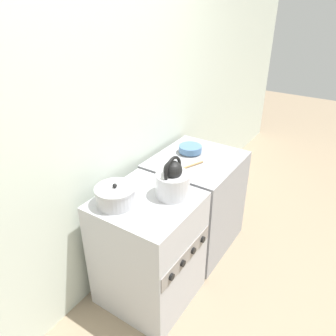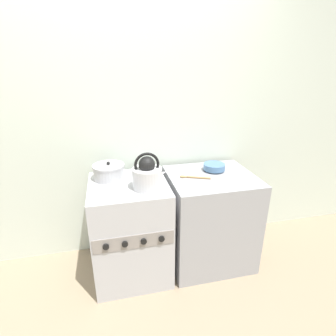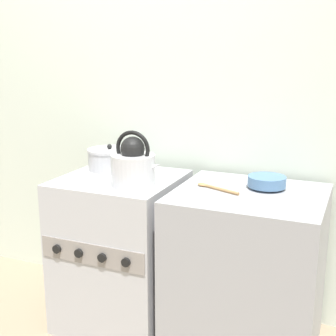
% 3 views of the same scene
% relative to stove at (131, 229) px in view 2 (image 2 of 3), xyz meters
% --- Properties ---
extents(ground_plane, '(12.00, 12.00, 0.00)m').
position_rel_stove_xyz_m(ground_plane, '(0.00, -0.30, -0.42)').
color(ground_plane, gray).
extents(wall_back, '(7.00, 0.06, 2.50)m').
position_rel_stove_xyz_m(wall_back, '(0.00, 0.41, 0.83)').
color(wall_back, silver).
rests_on(wall_back, ground_plane).
extents(stove, '(0.60, 0.63, 0.83)m').
position_rel_stove_xyz_m(stove, '(0.00, 0.00, 0.00)').
color(stove, '#B2B2B7').
rests_on(stove, ground_plane).
extents(counter, '(0.71, 0.64, 0.83)m').
position_rel_stove_xyz_m(counter, '(0.70, 0.02, -0.00)').
color(counter, '#99999E').
rests_on(counter, ground_plane).
extents(kettle, '(0.27, 0.22, 0.28)m').
position_rel_stove_xyz_m(kettle, '(0.14, -0.11, 0.52)').
color(kettle, silver).
rests_on(kettle, stove).
extents(cooking_pot, '(0.25, 0.25, 0.15)m').
position_rel_stove_xyz_m(cooking_pot, '(-0.14, 0.13, 0.48)').
color(cooking_pot, '#B2B2B7').
rests_on(cooking_pot, stove).
extents(enamel_bowl, '(0.19, 0.19, 0.06)m').
position_rel_stove_xyz_m(enamel_bowl, '(0.75, 0.12, 0.45)').
color(enamel_bowl, '#4C729E').
rests_on(enamel_bowl, counter).
extents(wooden_spoon, '(0.24, 0.12, 0.02)m').
position_rel_stove_xyz_m(wooden_spoon, '(0.52, 0.00, 0.42)').
color(wooden_spoon, '#A37A4C').
rests_on(wooden_spoon, counter).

